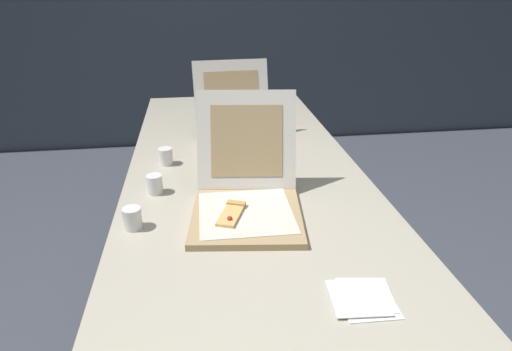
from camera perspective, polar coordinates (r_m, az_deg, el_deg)
name	(u,v)px	position (r m, az deg, el deg)	size (l,w,h in m)	color
table	(245,180)	(1.78, -1.43, -0.62)	(0.95, 2.40, 0.76)	#BCB29E
pizza_box_front	(246,198)	(1.44, -1.31, -2.98)	(0.41, 0.51, 0.36)	tan
pizza_box_middle	(238,138)	(1.97, -2.38, 4.98)	(0.38, 0.47, 0.36)	tan
cup_white_near_center	(155,184)	(1.61, -13.23, -1.12)	(0.06, 0.06, 0.07)	white
cup_white_near_left	(132,218)	(1.41, -15.99, -5.45)	(0.06, 0.06, 0.07)	white
cup_white_mid	(166,156)	(1.85, -11.84, 2.49)	(0.06, 0.06, 0.07)	white
napkin_pile	(364,298)	(1.14, 14.02, -15.42)	(0.17, 0.16, 0.01)	white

